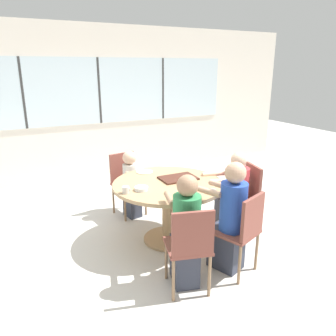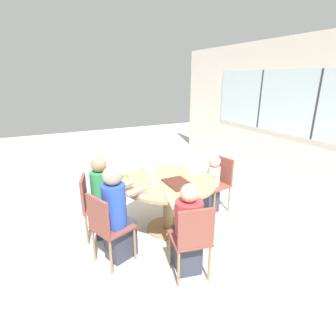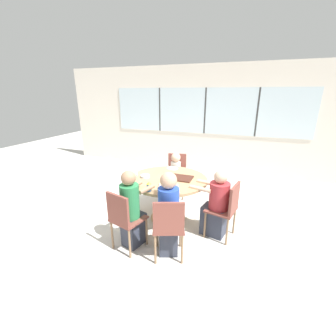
# 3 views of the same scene
# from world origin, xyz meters

# --- Properties ---
(ground_plane) EXTENTS (16.00, 16.00, 0.00)m
(ground_plane) POSITION_xyz_m (0.00, 0.00, 0.00)
(ground_plane) COLOR beige
(wall_back_with_windows) EXTENTS (8.40, 0.08, 2.80)m
(wall_back_with_windows) POSITION_xyz_m (0.00, 2.88, 1.42)
(wall_back_with_windows) COLOR silver
(wall_back_with_windows) RESTS_ON ground_plane
(dining_table) EXTENTS (1.31, 1.31, 0.75)m
(dining_table) POSITION_xyz_m (0.00, 0.00, 0.59)
(dining_table) COLOR tan
(dining_table) RESTS_ON ground_plane
(chair_for_woman_green_shirt) EXTENTS (0.49, 0.49, 0.88)m
(chair_for_woman_green_shirt) POSITION_xyz_m (-0.27, -0.99, 0.53)
(chair_for_woman_green_shirt) COLOR brown
(chair_for_woman_green_shirt) RESTS_ON ground_plane
(chair_for_man_blue_shirt) EXTENTS (0.52, 0.52, 0.88)m
(chair_for_man_blue_shirt) POSITION_xyz_m (0.36, -0.96, 0.53)
(chair_for_man_blue_shirt) COLOR brown
(chair_for_man_blue_shirt) RESTS_ON ground_plane
(chair_for_man_teal_shirt) EXTENTS (0.47, 0.47, 0.88)m
(chair_for_man_teal_shirt) POSITION_xyz_m (1.00, -0.21, 0.53)
(chair_for_man_teal_shirt) COLOR brown
(chair_for_man_teal_shirt) RESTS_ON ground_plane
(chair_for_toddler) EXTENTS (0.46, 0.46, 0.88)m
(chair_for_toddler) POSITION_xyz_m (-0.18, 1.01, 0.53)
(chair_for_toddler) COLOR brown
(chair_for_toddler) RESTS_ON ground_plane
(person_woman_green_shirt) EXTENTS (0.38, 0.53, 1.14)m
(person_woman_green_shirt) POSITION_xyz_m (-0.23, -0.83, 0.53)
(person_woman_green_shirt) COLOR #333847
(person_woman_green_shirt) RESTS_ON ground_plane
(person_man_blue_shirt) EXTENTS (0.43, 0.55, 1.18)m
(person_man_blue_shirt) POSITION_xyz_m (0.31, -0.81, 0.55)
(person_man_blue_shirt) COLOR #333847
(person_man_blue_shirt) RESTS_ON ground_plane
(person_man_teal_shirt) EXTENTS (0.59, 0.40, 1.06)m
(person_man_teal_shirt) POSITION_xyz_m (0.84, -0.18, 0.48)
(person_man_teal_shirt) COLOR #333847
(person_man_teal_shirt) RESTS_ON ground_plane
(person_toddler) EXTENTS (0.26, 0.39, 0.95)m
(person_toddler) POSITION_xyz_m (-0.15, 0.86, 0.46)
(person_toddler) COLOR #333847
(person_toddler) RESTS_ON ground_plane
(food_tray_dark) EXTENTS (0.43, 0.30, 0.02)m
(food_tray_dark) POSITION_xyz_m (0.17, 0.07, 0.76)
(food_tray_dark) COLOR #472319
(food_tray_dark) RESTS_ON dining_table
(coffee_mug) EXTENTS (0.08, 0.08, 0.08)m
(coffee_mug) POSITION_xyz_m (-0.56, -0.10, 0.79)
(coffee_mug) COLOR beige
(coffee_mug) RESTS_ON dining_table
(sippy_cup) EXTENTS (0.07, 0.07, 0.14)m
(sippy_cup) POSITION_xyz_m (-0.08, -0.57, 0.83)
(sippy_cup) COLOR blue
(sippy_cup) RESTS_ON dining_table
(milk_carton_small) EXTENTS (0.06, 0.06, 0.11)m
(milk_carton_small) POSITION_xyz_m (0.10, -0.27, 0.81)
(milk_carton_small) COLOR silver
(milk_carton_small) RESTS_ON dining_table
(bowl_white_shallow) EXTENTS (0.15, 0.15, 0.04)m
(bowl_white_shallow) POSITION_xyz_m (-0.37, -0.09, 0.77)
(bowl_white_shallow) COLOR silver
(bowl_white_shallow) RESTS_ON dining_table
(bowl_cereal) EXTENTS (0.12, 0.12, 0.03)m
(bowl_cereal) POSITION_xyz_m (0.28, -0.50, 0.77)
(bowl_cereal) COLOR silver
(bowl_cereal) RESTS_ON dining_table
(plate_tortillas) EXTENTS (0.22, 0.22, 0.01)m
(plate_tortillas) POSITION_xyz_m (-0.09, 0.49, 0.76)
(plate_tortillas) COLOR beige
(plate_tortillas) RESTS_ON dining_table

